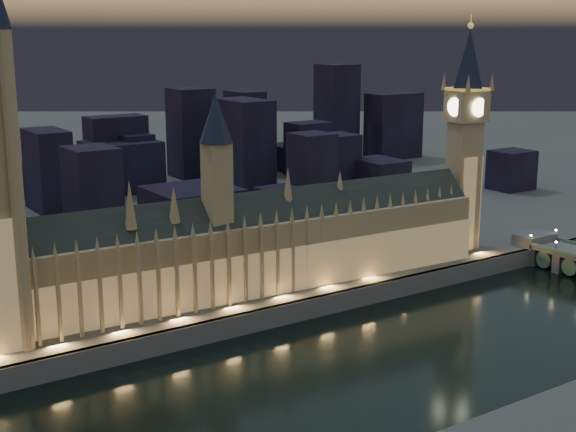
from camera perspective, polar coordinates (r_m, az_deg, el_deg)
ground_plane at (r=279.53m, az=5.52°, el=-9.90°), size 2000.00×2000.00×0.00m
embankment_wall at (r=308.49m, az=0.68°, el=-6.78°), size 2000.00×2.50×8.00m
palace_of_westminster at (r=316.57m, az=-1.92°, el=-2.01°), size 202.00×30.07×78.00m
elizabeth_tower at (r=378.66m, az=12.54°, el=6.61°), size 18.00×18.00×107.59m
city_backdrop at (r=494.90m, az=-9.26°, el=3.90°), size 471.64×215.63×80.62m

